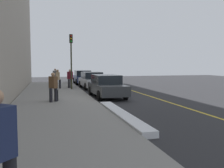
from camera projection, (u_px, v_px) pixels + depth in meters
The scene contains 13 objects.
ground_plane at pixel (106, 98), 16.19m from camera, with size 56.00×56.00×0.00m, color #28282B.
sidewalk at pixel (54, 99), 15.36m from camera, with size 28.00×4.60×0.15m, color gray.
lane_stripe_centre at pixel (151, 97), 16.99m from camera, with size 28.00×0.14×0.01m, color gold.
snow_bank_curb at pixel (121, 115), 10.31m from camera, with size 6.09×0.56×0.22m, color white.
parked_car_navy at pixel (83, 77), 27.95m from camera, with size 4.73×1.92×1.51m.
parked_car_silver at pixel (92, 80), 22.53m from camera, with size 4.55×2.03×1.51m.
parked_car_charcoal at pixel (107, 86), 16.62m from camera, with size 4.55×2.00×1.51m.
pedestrian_tan_coat at pixel (58, 78), 20.93m from camera, with size 0.47×0.53×1.63m.
pedestrian_brown_coat at pixel (53, 86), 13.63m from camera, with size 0.51×0.49×1.63m.
pedestrian_grey_coat at pixel (55, 76), 25.06m from camera, with size 0.48×0.52×1.63m.
pedestrian_burgundy_coat at pixel (70, 78), 21.61m from camera, with size 0.50×0.52×1.64m.
traffic_light_pole at pixel (71, 52), 20.31m from camera, with size 0.35×0.26×4.53m.
rolling_suitcase at pixel (56, 95), 14.16m from camera, with size 0.34×0.22×0.96m.
Camera 1 is at (15.65, -3.64, 2.25)m, focal length 39.46 mm.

